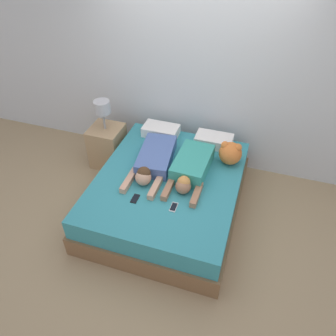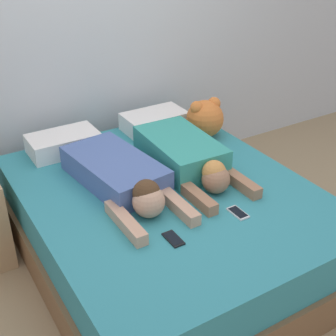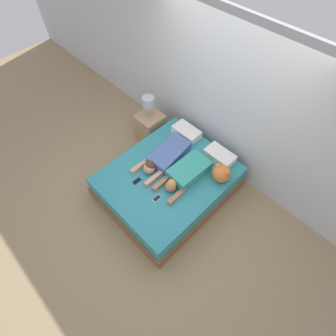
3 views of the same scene
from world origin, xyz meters
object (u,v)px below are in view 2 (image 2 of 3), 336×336
pillow_head_right (154,121)px  person_left (122,177)px  plush_toy (205,118)px  person_right (187,157)px  cell_phone_left (173,239)px  pillow_head_left (63,143)px  cell_phone_right (238,213)px  bed (168,224)px

pillow_head_right → person_left: bearing=-132.4°
pillow_head_right → plush_toy: 0.41m
person_right → cell_phone_left: person_right is taller
pillow_head_left → pillow_head_right: same height
pillow_head_right → cell_phone_right: (-0.16, -1.25, -0.06)m
bed → plush_toy: plush_toy is taller
bed → cell_phone_left: size_ratio=14.99×
bed → pillow_head_right: 0.95m
person_left → cell_phone_left: (0.00, -0.59, -0.08)m
person_right → cell_phone_left: (-0.47, -0.59, -0.09)m
pillow_head_left → cell_phone_right: size_ratio=3.56×
plush_toy → pillow_head_right: bearing=130.6°
cell_phone_right → person_right: bearing=87.2°
cell_phone_right → cell_phone_left: bearing=-178.5°
pillow_head_left → cell_phone_left: size_ratio=3.56×
pillow_head_right → person_left: size_ratio=0.46×
pillow_head_left → cell_phone_left: 1.27m
pillow_head_left → person_left: 0.68m
person_right → cell_phone_left: size_ratio=6.93×
pillow_head_right → plush_toy: plush_toy is taller
bed → plush_toy: bearing=38.9°
person_left → person_right: (0.47, -0.00, 0.01)m
bed → pillow_head_left: (-0.37, 0.82, 0.33)m
cell_phone_left → plush_toy: bearing=47.7°
cell_phone_left → plush_toy: (0.87, 0.95, 0.14)m
person_left → cell_phone_left: 0.60m
pillow_head_right → person_left: person_left is taller
pillow_head_right → cell_phone_left: (-0.60, -1.26, -0.06)m
person_left → cell_phone_left: size_ratio=7.77×
bed → cell_phone_right: 0.55m
person_right → plush_toy: plush_toy is taller
pillow_head_left → plush_toy: (1.00, -0.31, 0.08)m
cell_phone_left → cell_phone_right: 0.44m
pillow_head_right → cell_phone_right: pillow_head_right is taller
bed → cell_phone_right: size_ratio=14.99×
cell_phone_left → cell_phone_right: bearing=1.5°
pillow_head_left → cell_phone_right: (0.57, -1.25, -0.06)m
pillow_head_left → person_left: size_ratio=0.46×
pillow_head_right → person_right: (-0.14, -0.67, 0.03)m
pillow_head_right → cell_phone_left: 1.40m
cell_phone_left → cell_phone_right: size_ratio=1.00×
pillow_head_right → bed: bearing=-114.4°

